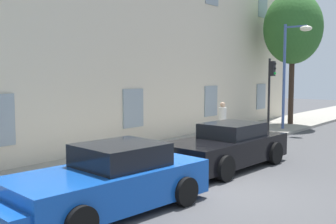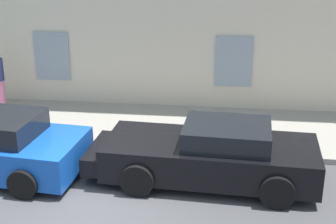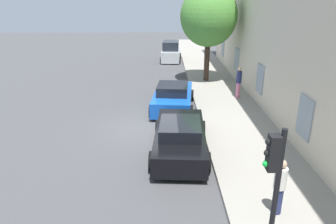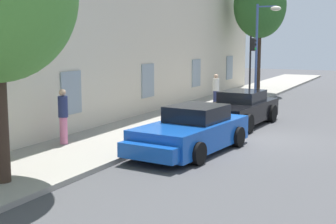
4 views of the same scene
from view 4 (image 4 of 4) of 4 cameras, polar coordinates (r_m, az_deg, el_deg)
ground_plane at (r=17.33m, az=9.86°, el=-3.05°), size 80.00×80.00×0.00m
sidewalk at (r=18.83m, az=-2.01°, el=-1.78°), size 60.00×3.36×0.14m
sportscar_red_lead at (r=14.87m, az=2.47°, el=-2.47°), size 4.92×2.50×1.40m
sportscar_yellow_flank at (r=19.58m, az=8.15°, el=0.17°), size 5.14×2.29×1.37m
tree_near_kerb at (r=31.01m, az=10.75°, el=12.15°), size 3.22×3.22×7.34m
traffic_light at (r=25.79m, az=9.83°, el=6.38°), size 0.22×0.36×3.48m
street_lamp at (r=28.52m, az=11.27°, el=9.17°), size 0.44×1.42×5.29m
pedestrian_admiring at (r=15.68m, az=-12.23°, el=-0.40°), size 0.39×0.39×1.76m
pedestrian_strolling at (r=24.10m, az=5.66°, el=2.62°), size 0.46×0.46×1.61m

